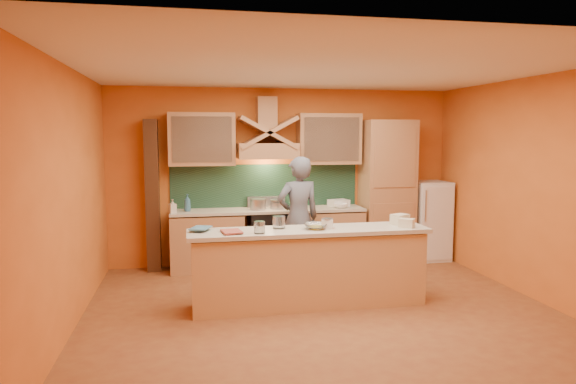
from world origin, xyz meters
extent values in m
cube|color=#925A2D|center=(0.00, 0.00, 0.00)|extent=(5.50, 5.00, 0.01)
cube|color=white|center=(0.00, 0.00, 2.80)|extent=(5.50, 5.00, 0.01)
cube|color=orange|center=(0.00, 2.50, 1.40)|extent=(5.50, 0.02, 2.80)
cube|color=orange|center=(0.00, -2.50, 1.40)|extent=(5.50, 0.02, 2.80)
cube|color=orange|center=(-2.75, 0.00, 1.40)|extent=(0.02, 5.00, 2.80)
cube|color=orange|center=(2.75, 0.00, 1.40)|extent=(0.02, 5.00, 2.80)
cube|color=tan|center=(-1.25, 2.20, 0.43)|extent=(1.10, 0.60, 0.86)
cube|color=tan|center=(0.65, 2.20, 0.43)|extent=(1.10, 0.60, 0.86)
cube|color=beige|center=(-0.30, 2.20, 0.90)|extent=(3.00, 0.62, 0.04)
cube|color=black|center=(-0.30, 2.20, 0.45)|extent=(0.60, 0.58, 0.90)
cube|color=#193828|center=(-0.30, 2.48, 1.25)|extent=(3.00, 0.03, 0.70)
cube|color=tan|center=(-0.30, 2.25, 1.82)|extent=(0.92, 0.50, 0.24)
cube|color=tan|center=(-0.30, 2.35, 2.40)|extent=(0.30, 0.30, 0.50)
cube|color=tan|center=(-1.30, 2.33, 2.00)|extent=(1.00, 0.35, 0.80)
cube|color=tan|center=(0.70, 2.33, 2.00)|extent=(1.00, 0.35, 0.80)
cube|color=tan|center=(1.65, 2.20, 1.15)|extent=(0.80, 0.60, 2.30)
cube|color=white|center=(2.40, 2.20, 0.65)|extent=(0.58, 0.60, 1.30)
cube|color=#472816|center=(-2.05, 2.35, 1.15)|extent=(0.20, 0.30, 2.30)
cube|color=tan|center=(-0.10, 0.30, 0.44)|extent=(2.80, 0.55, 0.88)
cube|color=beige|center=(-0.10, 0.30, 0.92)|extent=(2.90, 0.62, 0.05)
imported|color=slate|center=(0.03, 1.51, 0.88)|extent=(0.71, 0.53, 1.76)
cylinder|color=#BAB9C1|center=(-0.46, 2.17, 0.98)|extent=(0.32, 0.32, 0.17)
cylinder|color=silver|center=(-0.17, 2.19, 0.96)|extent=(0.24, 0.24, 0.12)
imported|color=beige|center=(-1.75, 2.05, 1.02)|extent=(0.12, 0.12, 0.21)
imported|color=#326389|center=(-1.54, 2.18, 1.05)|extent=(0.13, 0.13, 0.26)
imported|color=white|center=(0.83, 2.07, 0.96)|extent=(0.24, 0.24, 0.07)
cube|color=white|center=(0.86, 2.28, 0.97)|extent=(0.35, 0.30, 0.11)
imported|color=#A3463A|center=(-1.15, 0.20, 0.96)|extent=(0.25, 0.32, 0.03)
imported|color=teal|center=(-1.48, 0.45, 0.98)|extent=(0.29, 0.33, 0.02)
cylinder|color=white|center=(-0.45, 0.41, 1.02)|extent=(0.15, 0.15, 0.15)
cylinder|color=silver|center=(-0.73, 0.14, 1.02)|extent=(0.16, 0.16, 0.14)
cube|color=white|center=(0.12, 0.30, 1.00)|extent=(0.17, 0.17, 0.11)
imported|color=white|center=(-0.02, 0.28, 0.98)|extent=(0.36, 0.36, 0.07)
cube|color=beige|center=(0.09, 0.32, 0.95)|extent=(0.23, 0.17, 0.02)
cube|color=beige|center=(1.09, 0.37, 1.01)|extent=(0.25, 0.23, 0.13)
cube|color=beige|center=(1.09, 0.17, 1.00)|extent=(0.22, 0.22, 0.11)
camera|label=1|loc=(-1.52, -5.61, 2.08)|focal=32.00mm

